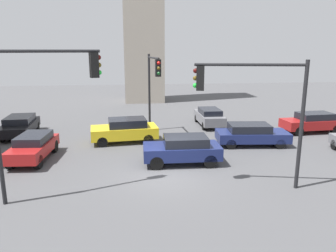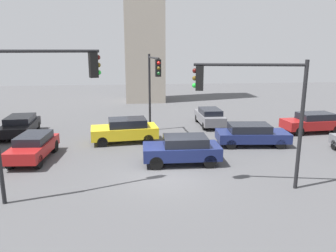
{
  "view_description": "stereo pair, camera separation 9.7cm",
  "coord_description": "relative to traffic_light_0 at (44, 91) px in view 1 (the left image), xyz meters",
  "views": [
    {
      "loc": [
        -1.67,
        -14.23,
        5.8
      ],
      "look_at": [
        0.69,
        4.77,
        1.27
      ],
      "focal_mm": 34.59,
      "sensor_mm": 36.0,
      "label": 1
    },
    {
      "loc": [
        -1.57,
        -14.24,
        5.8
      ],
      "look_at": [
        0.69,
        4.77,
        1.27
      ],
      "focal_mm": 34.59,
      "sensor_mm": 36.0,
      "label": 2
    }
  ],
  "objects": [
    {
      "name": "ground_plane",
      "position": [
        4.85,
        1.47,
        -4.28
      ],
      "size": [
        82.76,
        82.76,
        0.0
      ],
      "primitive_type": "plane",
      "color": "#4C4C4F"
    },
    {
      "name": "traffic_light_0",
      "position": [
        0.0,
        0.0,
        0.0
      ],
      "size": [
        3.87,
        1.56,
        5.96
      ],
      "rotation": [
        0.0,
        0.0,
        0.35
      ],
      "color": "black",
      "rests_on": "ground_plane"
    },
    {
      "name": "traffic_light_1",
      "position": [
        4.83,
        8.5,
        -0.3
      ],
      "size": [
        0.53,
        4.26,
        5.51
      ],
      "rotation": [
        0.0,
        0.0,
        -1.5
      ],
      "color": "black",
      "rests_on": "ground_plane"
    },
    {
      "name": "traffic_light_2",
      "position": [
        8.22,
        -0.15,
        -0.34
      ],
      "size": [
        4.48,
        1.15,
        5.42
      ],
      "rotation": [
        0.0,
        0.0,
        2.93
      ],
      "color": "black",
      "rests_on": "ground_plane"
    },
    {
      "name": "car_0",
      "position": [
        5.9,
        3.05,
        -3.51
      ],
      "size": [
        4.01,
        1.91,
        1.46
      ],
      "rotation": [
        0.0,
        0.0,
        3.11
      ],
      "color": "navy",
      "rests_on": "ground_plane"
    },
    {
      "name": "car_1",
      "position": [
        16.22,
        8.38,
        -3.53
      ],
      "size": [
        4.3,
        1.95,
        1.42
      ],
      "rotation": [
        0.0,
        0.0,
        3.2
      ],
      "color": "maroon",
      "rests_on": "ground_plane"
    },
    {
      "name": "car_2",
      "position": [
        -1.95,
        4.66,
        -3.54
      ],
      "size": [
        1.95,
        4.11,
        1.37
      ],
      "rotation": [
        0.0,
        0.0,
        -1.65
      ],
      "color": "maroon",
      "rests_on": "ground_plane"
    },
    {
      "name": "car_3",
      "position": [
        9.4,
        11.32,
        -3.56
      ],
      "size": [
        1.66,
        4.06,
        1.37
      ],
      "rotation": [
        0.0,
        0.0,
        1.56
      ],
      "color": "slate",
      "rests_on": "ground_plane"
    },
    {
      "name": "car_5",
      "position": [
        2.92,
        7.51,
        -3.49
      ],
      "size": [
        4.33,
        2.28,
        1.52
      ],
      "rotation": [
        0.0,
        0.0,
        3.24
      ],
      "color": "yellow",
      "rests_on": "ground_plane"
    },
    {
      "name": "car_6",
      "position": [
        -4.31,
        10.03,
        -3.57
      ],
      "size": [
        2.07,
        4.4,
        1.34
      ],
      "rotation": [
        0.0,
        0.0,
        -1.52
      ],
      "color": "black",
      "rests_on": "ground_plane"
    },
    {
      "name": "car_7",
      "position": [
        10.69,
        5.84,
        -3.57
      ],
      "size": [
        4.53,
        2.28,
        1.35
      ],
      "rotation": [
        0.0,
        0.0,
        -0.1
      ],
      "color": "navy",
      "rests_on": "ground_plane"
    }
  ]
}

